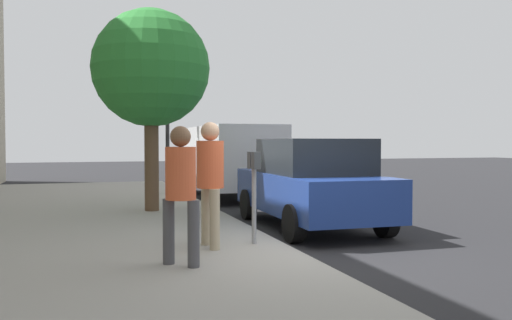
% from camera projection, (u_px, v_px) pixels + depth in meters
% --- Properties ---
extents(ground_plane, '(80.00, 80.00, 0.00)m').
position_uv_depth(ground_plane, '(293.00, 257.00, 7.84)').
color(ground_plane, '#232326').
rests_on(ground_plane, ground).
extents(sidewalk_slab, '(28.00, 6.00, 0.15)m').
position_uv_depth(sidewalk_slab, '(79.00, 267.00, 6.92)').
color(sidewalk_slab, gray).
rests_on(sidewalk_slab, ground_plane).
extents(parking_meter, '(0.36, 0.12, 1.41)m').
position_uv_depth(parking_meter, '(254.00, 178.00, 8.09)').
color(parking_meter, gray).
rests_on(parking_meter, sidewalk_slab).
extents(pedestrian_at_meter, '(0.55, 0.40, 1.85)m').
position_uv_depth(pedestrian_at_meter, '(210.00, 173.00, 7.81)').
color(pedestrian_at_meter, tan).
rests_on(pedestrian_at_meter, sidewalk_slab).
extents(pedestrian_bystander, '(0.42, 0.42, 1.76)m').
position_uv_depth(pedestrian_bystander, '(181.00, 184.00, 6.65)').
color(pedestrian_bystander, '#47474C').
rests_on(pedestrian_bystander, sidewalk_slab).
extents(parked_sedan_near, '(4.44, 2.05, 1.77)m').
position_uv_depth(parked_sedan_near, '(311.00, 183.00, 10.51)').
color(parked_sedan_near, navy).
rests_on(parked_sedan_near, ground_plane).
extents(parked_van_far, '(5.20, 2.12, 2.18)m').
position_uv_depth(parked_van_far, '(230.00, 157.00, 16.34)').
color(parked_van_far, silver).
rests_on(parked_van_far, ground_plane).
extents(street_tree, '(2.64, 2.64, 4.55)m').
position_uv_depth(street_tree, '(151.00, 69.00, 11.93)').
color(street_tree, brown).
rests_on(street_tree, sidewalk_slab).
extents(traffic_signal, '(0.24, 0.44, 3.60)m').
position_uv_depth(traffic_signal, '(171.00, 113.00, 16.09)').
color(traffic_signal, black).
rests_on(traffic_signal, sidewalk_slab).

